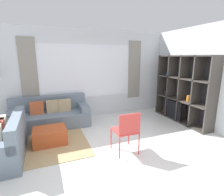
{
  "coord_description": "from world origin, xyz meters",
  "views": [
    {
      "loc": [
        -1.29,
        -2.54,
        1.89
      ],
      "look_at": [
        0.33,
        1.53,
        0.85
      ],
      "focal_mm": 28.0,
      "sensor_mm": 36.0,
      "label": 1
    }
  ],
  "objects_px": {
    "couch_side": "(2,143)",
    "ottoman": "(50,136)",
    "shelving_unit": "(183,90)",
    "folding_chair": "(127,129)",
    "couch_main": "(50,116)"
  },
  "relations": [
    {
      "from": "couch_side",
      "to": "ottoman",
      "type": "relative_size",
      "value": 2.16
    },
    {
      "from": "shelving_unit",
      "to": "folding_chair",
      "type": "height_order",
      "value": "shelving_unit"
    },
    {
      "from": "ottoman",
      "to": "folding_chair",
      "type": "distance_m",
      "value": 1.75
    },
    {
      "from": "couch_main",
      "to": "folding_chair",
      "type": "xyz_separation_m",
      "value": [
        1.33,
        -2.06,
        0.22
      ]
    },
    {
      "from": "couch_main",
      "to": "ottoman",
      "type": "height_order",
      "value": "couch_main"
    },
    {
      "from": "couch_main",
      "to": "folding_chair",
      "type": "bearing_deg",
      "value": -57.07
    },
    {
      "from": "couch_side",
      "to": "shelving_unit",
      "type": "bearing_deg",
      "value": 93.96
    },
    {
      "from": "shelving_unit",
      "to": "couch_main",
      "type": "bearing_deg",
      "value": 164.81
    },
    {
      "from": "couch_main",
      "to": "folding_chair",
      "type": "distance_m",
      "value": 2.46
    },
    {
      "from": "shelving_unit",
      "to": "couch_side",
      "type": "xyz_separation_m",
      "value": [
        -4.61,
        -0.32,
        -0.63
      ]
    },
    {
      "from": "couch_side",
      "to": "folding_chair",
      "type": "height_order",
      "value": "folding_chair"
    },
    {
      "from": "ottoman",
      "to": "folding_chair",
      "type": "relative_size",
      "value": 0.81
    },
    {
      "from": "shelving_unit",
      "to": "ottoman",
      "type": "height_order",
      "value": "shelving_unit"
    },
    {
      "from": "shelving_unit",
      "to": "folding_chair",
      "type": "relative_size",
      "value": 2.3
    },
    {
      "from": "couch_side",
      "to": "ottoman",
      "type": "xyz_separation_m",
      "value": [
        0.86,
        0.26,
        -0.13
      ]
    }
  ]
}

